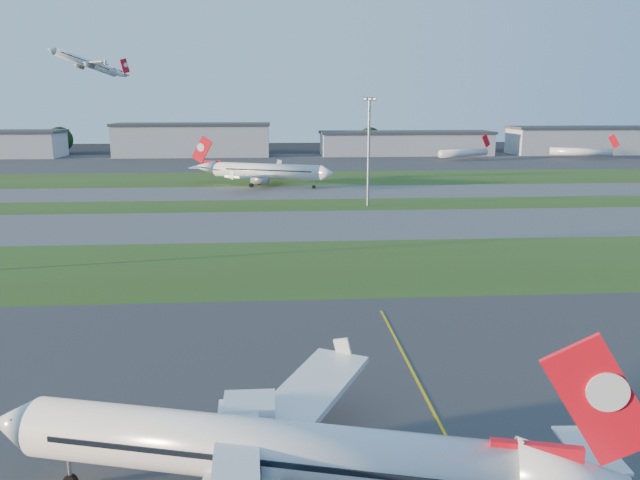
{
  "coord_description": "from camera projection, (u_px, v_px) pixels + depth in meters",
  "views": [
    {
      "loc": [
        -7.6,
        -40.66,
        24.66
      ],
      "look_at": [
        -1.75,
        38.82,
        7.0
      ],
      "focal_mm": 35.0,
      "sensor_mm": 36.0,
      "label": 1
    }
  ],
  "objects": [
    {
      "name": "ground",
      "position": [
        383.0,
        448.0,
        45.47
      ],
      "size": [
        700.0,
        700.0,
        0.0
      ],
      "primitive_type": "plane",
      "color": "black",
      "rests_on": "ground"
    },
    {
      "name": "apron_near",
      "position": [
        383.0,
        448.0,
        45.47
      ],
      "size": [
        300.0,
        70.0,
        0.01
      ],
      "primitive_type": "cube",
      "color": "#333335",
      "rests_on": "ground"
    },
    {
      "name": "grass_strip_a",
      "position": [
        325.0,
        266.0,
        96.1
      ],
      "size": [
        300.0,
        34.0,
        0.01
      ],
      "primitive_type": "cube",
      "color": "#314818",
      "rests_on": "ground"
    },
    {
      "name": "taxiway_a",
      "position": [
        312.0,
        225.0,
        128.23
      ],
      "size": [
        300.0,
        32.0,
        0.01
      ],
      "primitive_type": "cube",
      "color": "#515154",
      "rests_on": "ground"
    },
    {
      "name": "grass_strip_b",
      "position": [
        306.0,
        205.0,
        152.57
      ],
      "size": [
        300.0,
        18.0,
        0.01
      ],
      "primitive_type": "cube",
      "color": "#314818",
      "rests_on": "ground"
    },
    {
      "name": "taxiway_b",
      "position": [
        302.0,
        192.0,
        173.99
      ],
      "size": [
        300.0,
        26.0,
        0.01
      ],
      "primitive_type": "cube",
      "color": "#515154",
      "rests_on": "ground"
    },
    {
      "name": "grass_strip_c",
      "position": [
        297.0,
        178.0,
        206.12
      ],
      "size": [
        300.0,
        40.0,
        0.01
      ],
      "primitive_type": "cube",
      "color": "#314818",
      "rests_on": "ground"
    },
    {
      "name": "apron_far",
      "position": [
        292.0,
        161.0,
        264.54
      ],
      "size": [
        400.0,
        80.0,
        0.01
      ],
      "primitive_type": "cube",
      "color": "#333335",
      "rests_on": "ground"
    },
    {
      "name": "yellow_line",
      "position": [
        450.0,
        445.0,
        45.82
      ],
      "size": [
        0.25,
        60.0,
        0.02
      ],
      "primitive_type": "cube",
      "color": "gold",
      "rests_on": "ground"
    },
    {
      "name": "airliner_parked",
      "position": [
        265.0,
        452.0,
        37.53
      ],
      "size": [
        36.2,
        30.38,
        11.54
      ],
      "rotation": [
        0.0,
        0.0,
        -0.26
      ],
      "color": "white",
      "rests_on": "ground"
    },
    {
      "name": "airliner_taxiing",
      "position": [
        266.0,
        171.0,
        185.07
      ],
      "size": [
        39.69,
        33.71,
        13.11
      ],
      "rotation": [
        0.0,
        0.0,
        2.75
      ],
      "color": "white",
      "rests_on": "ground"
    },
    {
      "name": "airliner_departing",
      "position": [
        87.0,
        63.0,
        242.5
      ],
      "size": [
        24.71,
        21.62,
        9.44
      ],
      "rotation": [
        0.0,
        0.0,
        0.67
      ],
      "color": "white"
    },
    {
      "name": "mini_jet_near",
      "position": [
        464.0,
        153.0,
        269.49
      ],
      "size": [
        26.47,
        14.25,
        9.48
      ],
      "rotation": [
        0.0,
        0.0,
        0.45
      ],
      "color": "white",
      "rests_on": "ground"
    },
    {
      "name": "mini_jet_far",
      "position": [
        581.0,
        152.0,
        275.77
      ],
      "size": [
        27.18,
        12.66,
        9.48
      ],
      "rotation": [
        0.0,
        0.0,
        -0.38
      ],
      "color": "white",
      "rests_on": "ground"
    },
    {
      "name": "light_mast_centre",
      "position": [
        369.0,
        144.0,
        148.49
      ],
      "size": [
        3.2,
        0.7,
        25.8
      ],
      "color": "gray",
      "rests_on": "ground"
    },
    {
      "name": "hangar_west",
      "position": [
        193.0,
        140.0,
        288.88
      ],
      "size": [
        71.4,
        23.0,
        15.2
      ],
      "color": "#A2A3A9",
      "rests_on": "ground"
    },
    {
      "name": "hangar_east",
      "position": [
        405.0,
        143.0,
        296.48
      ],
      "size": [
        81.6,
        23.0,
        11.2
      ],
      "color": "#A2A3A9",
      "rests_on": "ground"
    },
    {
      "name": "hangar_far_east",
      "position": [
        608.0,
        140.0,
        303.43
      ],
      "size": [
        96.9,
        23.0,
        13.2
      ],
      "color": "#A2A3A9",
      "rests_on": "ground"
    },
    {
      "name": "tree_west",
      "position": [
        60.0,
        139.0,
        298.93
      ],
      "size": [
        12.1,
        12.1,
        13.2
      ],
      "color": "black",
      "rests_on": "ground"
    },
    {
      "name": "tree_mid_west",
      "position": [
        248.0,
        142.0,
        301.77
      ],
      "size": [
        9.9,
        9.9,
        10.8
      ],
      "color": "black",
      "rests_on": "ground"
    },
    {
      "name": "tree_mid_east",
      "position": [
        370.0,
        139.0,
        308.78
      ],
      "size": [
        11.55,
        11.55,
        12.6
      ],
      "color": "black",
      "rests_on": "ground"
    },
    {
      "name": "tree_east",
      "position": [
        519.0,
        140.0,
        312.35
      ],
      "size": [
        10.45,
        10.45,
        11.4
      ],
      "color": "black",
      "rests_on": "ground"
    }
  ]
}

